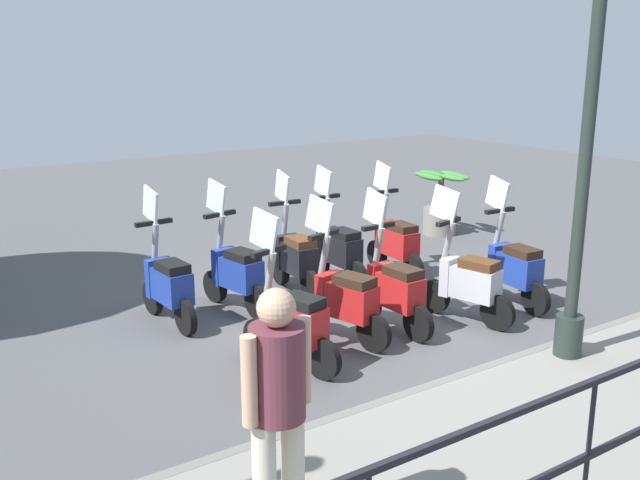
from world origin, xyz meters
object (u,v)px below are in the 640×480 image
object	(u,v)px
scooter_far_2	(295,257)
potted_palm	(440,208)
scooter_near_0	(512,267)
scooter_far_4	(168,283)
pedestrian_distant	(278,400)
scooter_near_3	(343,299)
scooter_far_0	(395,241)
scooter_near_1	(467,281)
scooter_near_2	(393,289)
scooter_far_1	(338,248)
lamp_post_near	(586,147)
scooter_near_4	(291,321)
scooter_far_3	(235,271)

from	to	relation	value
scooter_far_2	potted_palm	bearing A→B (deg)	-66.66
scooter_near_0	scooter_far_4	size ratio (longest dim) A/B	1.00
pedestrian_distant	scooter_near_0	size ratio (longest dim) A/B	1.03
scooter_near_3	scooter_far_4	size ratio (longest dim) A/B	1.00
potted_palm	scooter_far_0	world-z (taller)	scooter_far_0
scooter_near_1	scooter_near_2	xyz separation A→B (m)	(0.25, 0.86, 0.00)
potted_palm	scooter_near_2	size ratio (longest dim) A/B	0.69
pedestrian_distant	scooter_near_1	bearing A→B (deg)	110.51
scooter_near_3	scooter_far_1	xyz separation A→B (m)	(1.67, -1.10, 0.00)
scooter_near_3	scooter_far_4	world-z (taller)	same
lamp_post_near	scooter_near_1	bearing A→B (deg)	-4.44
pedestrian_distant	scooter_near_2	world-z (taller)	pedestrian_distant
potted_palm	scooter_near_1	bearing A→B (deg)	140.95
lamp_post_near	scooter_near_2	world-z (taller)	lamp_post_near
scooter_near_0	scooter_near_2	distance (m)	1.72
scooter_near_0	scooter_far_2	distance (m)	2.68
scooter_near_4	scooter_near_1	bearing A→B (deg)	-107.48
lamp_post_near	scooter_near_1	xyz separation A→B (m)	(1.47, -0.11, -1.68)
potted_palm	scooter_near_3	world-z (taller)	scooter_near_3
lamp_post_near	scooter_far_3	world-z (taller)	lamp_post_near
scooter_near_4	pedestrian_distant	bearing A→B (deg)	130.95
scooter_near_0	scooter_near_3	distance (m)	2.37
scooter_far_4	scooter_near_2	bearing A→B (deg)	-131.70
potted_palm	scooter_far_3	world-z (taller)	scooter_far_3
pedestrian_distant	scooter_near_0	world-z (taller)	pedestrian_distant
scooter_far_2	scooter_far_3	xyz separation A→B (m)	(-0.15, 0.92, 0.00)
scooter_far_0	scooter_far_3	xyz separation A→B (m)	(-0.03, 2.47, 0.00)
lamp_post_near	scooter_far_3	bearing A→B (deg)	30.09
scooter_near_2	scooter_far_4	xyz separation A→B (m)	(1.55, 1.98, 0.00)
potted_palm	scooter_near_3	distance (m)	5.05
lamp_post_near	scooter_far_4	size ratio (longest dim) A/B	2.94
lamp_post_near	scooter_near_4	distance (m)	3.16
scooter_near_0	scooter_far_3	world-z (taller)	same
pedestrian_distant	scooter_far_1	distance (m)	5.47
scooter_near_0	scooter_far_4	world-z (taller)	same
lamp_post_near	scooter_near_2	bearing A→B (deg)	23.44
scooter_near_1	scooter_far_2	distance (m)	2.22
scooter_far_0	scooter_far_1	distance (m)	0.88
lamp_post_near	potted_palm	xyz separation A→B (m)	(4.69, -2.72, -1.72)
scooter_near_4	lamp_post_near	bearing A→B (deg)	-141.02
scooter_near_3	scooter_far_2	distance (m)	1.70
scooter_near_1	scooter_near_3	size ratio (longest dim) A/B	1.00
pedestrian_distant	scooter_far_4	xyz separation A→B (m)	(4.08, -0.97, -0.60)
potted_palm	scooter_far_4	bearing A→B (deg)	104.45
lamp_post_near	scooter_near_4	size ratio (longest dim) A/B	2.94
scooter_far_1	scooter_far_2	bearing A→B (deg)	91.10
scooter_near_1	scooter_near_0	bearing A→B (deg)	-98.81
scooter_near_2	scooter_far_0	xyz separation A→B (m)	(1.56, -1.32, 0.00)
scooter_near_2	scooter_near_4	bearing A→B (deg)	95.54
pedestrian_distant	potted_palm	world-z (taller)	pedestrian_distant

